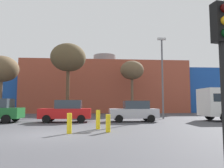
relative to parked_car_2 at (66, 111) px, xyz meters
name	(u,v)px	position (x,y,z in m)	size (l,w,h in m)	color
ground_plane	(47,134)	(0.03, -6.59, -0.86)	(200.00, 200.00, 0.00)	#47474C
building_backdrop	(105,90)	(3.82, 20.30, 3.03)	(41.63, 13.21, 10.01)	#9E4733
parked_car_2	(66,111)	(0.00, 0.00, 0.00)	(3.97, 1.95, 1.72)	red
parked_car_3	(134,111)	(5.40, 0.00, -0.02)	(3.86, 1.90, 1.67)	silver
traffic_light_near_right	(222,46)	(5.09, -12.58, 1.88)	(0.39, 0.39, 3.72)	black
bare_tree_0	(132,71)	(7.07, 10.45, 4.92)	(3.12, 3.12, 7.10)	brown
bare_tree_1	(68,58)	(-0.90, 7.16, 5.80)	(4.02, 4.02, 8.32)	brown
bare_tree_2	(2,69)	(-8.43, 7.63, 4.49)	(3.71, 3.71, 6.87)	brown
bollard_yellow_0	(69,123)	(1.03, -6.38, -0.36)	(0.24, 0.24, 0.99)	yellow
bollard_yellow_1	(98,120)	(2.45, -4.73, -0.31)	(0.24, 0.24, 1.09)	yellow
bollard_yellow_2	(108,123)	(2.95, -6.06, -0.40)	(0.24, 0.24, 0.90)	yellow
street_lamp	(162,72)	(8.67, 2.64, 3.58)	(0.80, 0.24, 7.83)	#59595E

